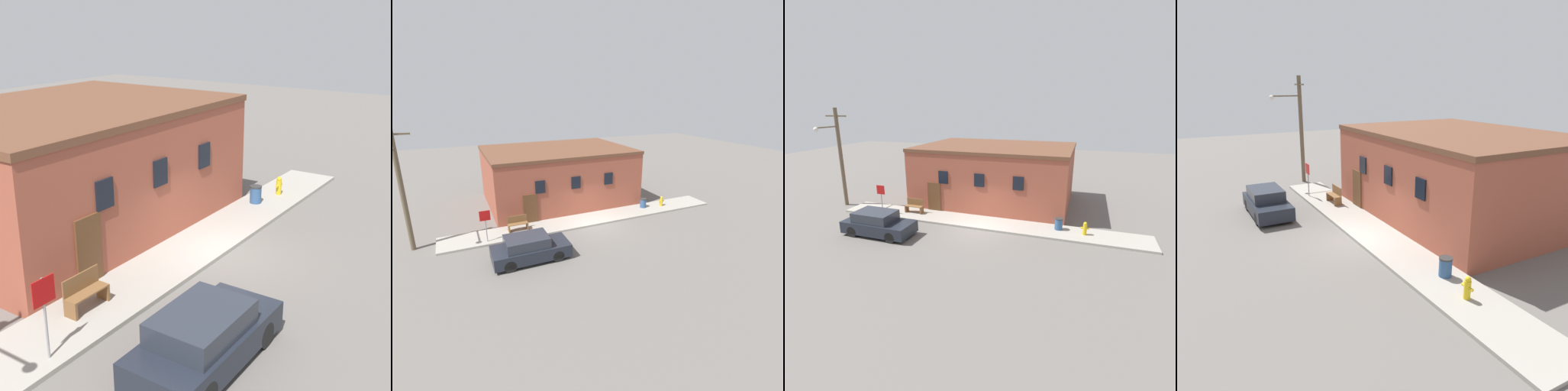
% 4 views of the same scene
% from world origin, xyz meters
% --- Properties ---
extents(ground_plane, '(80.00, 80.00, 0.00)m').
position_xyz_m(ground_plane, '(0.00, 0.00, 0.00)').
color(ground_plane, '#66605B').
extents(sidewalk, '(20.43, 2.23, 0.14)m').
position_xyz_m(sidewalk, '(0.00, 1.11, 0.07)').
color(sidewalk, '#9E998E').
rests_on(sidewalk, ground).
extents(brick_building, '(11.57, 8.41, 4.51)m').
position_xyz_m(brick_building, '(-0.65, 6.37, 2.26)').
color(brick_building, '#9E4C38').
rests_on(brick_building, ground).
extents(fire_hydrant, '(0.49, 0.23, 0.80)m').
position_xyz_m(fire_hydrant, '(6.34, 1.11, 0.53)').
color(fire_hydrant, gold).
rests_on(fire_hydrant, sidewalk).
extents(stop_sign, '(0.63, 0.06, 2.02)m').
position_xyz_m(stop_sign, '(-7.31, 0.41, 1.54)').
color(stop_sign, gray).
rests_on(stop_sign, sidewalk).
extents(bench, '(1.30, 0.44, 0.99)m').
position_xyz_m(bench, '(-5.23, 1.29, 0.60)').
color(bench, brown).
rests_on(bench, sidewalk).
extents(trash_bin, '(0.50, 0.50, 0.73)m').
position_xyz_m(trash_bin, '(4.81, 1.44, 0.50)').
color(trash_bin, '#2D517F').
rests_on(trash_bin, sidewalk).
extents(utility_pole, '(1.80, 2.21, 7.35)m').
position_xyz_m(utility_pole, '(-11.42, 1.31, 3.95)').
color(utility_pole, brown).
rests_on(utility_pole, ground).
extents(parked_car, '(4.22, 1.83, 1.44)m').
position_xyz_m(parked_car, '(-5.38, -2.58, 0.69)').
color(parked_car, black).
rests_on(parked_car, ground).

